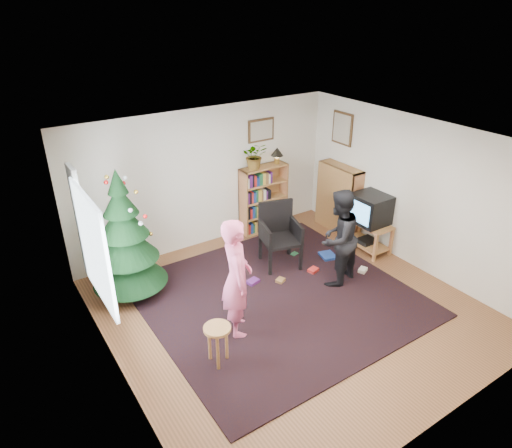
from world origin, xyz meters
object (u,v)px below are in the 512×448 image
armchair (276,232)px  tv_stand (367,234)px  picture_back (261,130)px  potted_plant (255,156)px  picture_right (342,128)px  bookshelf_right (339,198)px  bookshelf_back (264,198)px  person_standing (237,278)px  table_lamp (277,153)px  person_by_chair (338,238)px  crt_tv (370,209)px  christmas_tree (126,245)px  stool (217,335)px

armchair → tv_stand: bearing=-2.1°
picture_back → potted_plant: size_ratio=1.12×
picture_back → tv_stand: picture_back is taller
armchair → potted_plant: size_ratio=2.22×
picture_back → tv_stand: 2.69m
picture_right → bookshelf_right: size_ratio=0.46×
bookshelf_back → tv_stand: size_ratio=1.58×
picture_right → potted_plant: 1.71m
armchair → bookshelf_back: bearing=81.9°
tv_stand → person_standing: size_ratio=0.49×
armchair → table_lamp: (0.83, 1.16, 0.92)m
bookshelf_right → tv_stand: bookshelf_right is taller
picture_right → table_lamp: picture_right is taller
picture_back → armchair: 1.96m
tv_stand → person_by_chair: (-1.19, -0.47, 0.47)m
person_by_chair → potted_plant: size_ratio=3.22×
picture_right → armchair: picture_right is taller
potted_plant → person_standing: bearing=-127.9°
bookshelf_right → tv_stand: bearing=172.6°
crt_tv → bookshelf_right: bearing=82.4°
christmas_tree → stool: (0.37, -2.07, -0.41)m
picture_right → potted_plant: (-1.55, 0.59, -0.40)m
picture_right → tv_stand: picture_right is taller
picture_right → crt_tv: bearing=-103.0°
picture_back → crt_tv: bearing=-60.0°
tv_stand → crt_tv: size_ratio=1.38×
tv_stand → armchair: armchair is taller
picture_back → person_standing: picture_back is taller
person_standing → person_by_chair: size_ratio=1.07×
christmas_tree → potted_plant: size_ratio=4.14×
armchair → person_by_chair: person_by_chair is taller
picture_right → bookshelf_back: picture_right is taller
picture_right → armchair: size_ratio=0.55×
bookshelf_right → crt_tv: size_ratio=2.18×
tv_stand → table_lamp: table_lamp is taller
crt_tv → potted_plant: (-1.29, 1.71, 0.74)m
christmas_tree → crt_tv: bearing=-14.3°
bookshelf_back → table_lamp: bearing=0.0°
stool → person_standing: 0.79m
picture_back → person_by_chair: (-0.12, -2.32, -1.16)m
christmas_tree → potted_plant: bearing=14.0°
picture_back → stool: bearing=-131.8°
tv_stand → stool: 3.80m
stool → potted_plant: potted_plant is taller
bookshelf_right → stool: bearing=117.5°
bookshelf_back → person_by_chair: (-0.10, -2.18, 0.13)m
picture_right → picture_back: bearing=151.3°
armchair → table_lamp: 1.70m
bookshelf_back → armchair: (-0.53, -1.16, -0.07)m
stool → armchair: bearing=38.1°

